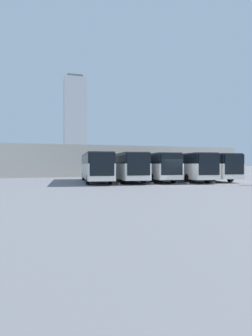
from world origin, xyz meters
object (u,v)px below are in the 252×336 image
bus_2 (152,166)px  bus_0 (204,166)px  bus_1 (182,166)px  bus_4 (95,166)px  bus_3 (125,166)px

bus_2 → bus_0: bearing=-179.1°
bus_0 → bus_1: 3.57m
bus_0 → bus_4: bearing=2.7°
bus_1 → bus_2: size_ratio=1.00×
bus_3 → bus_4: (3.51, -0.04, 0.00)m
bus_2 → bus_4: 7.02m
bus_2 → bus_3: bearing=5.7°
bus_4 → bus_2: bearing=-175.4°
bus_0 → bus_4: same height
bus_1 → bus_4: (10.52, -1.02, 0.00)m
bus_3 → bus_1: bearing=176.2°
bus_1 → bus_3: 7.08m
bus_1 → bus_2: 3.67m
bus_2 → bus_3: same height
bus_0 → bus_1: size_ratio=1.00×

